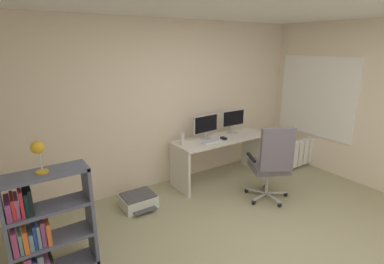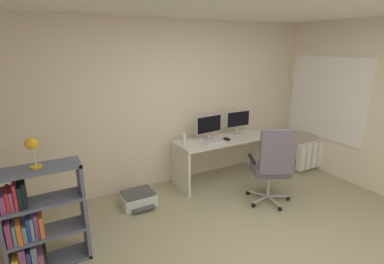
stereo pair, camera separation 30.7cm
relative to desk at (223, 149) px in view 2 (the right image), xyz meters
name	(u,v)px [view 2 (the right image)]	position (x,y,z in m)	size (l,w,h in m)	color
wall_back	(169,104)	(-0.72, 0.47, 0.72)	(5.00, 0.10, 2.53)	beige
window_pane	(326,98)	(1.77, -0.45, 0.75)	(0.01, 1.37, 1.30)	white
window_frame	(326,98)	(1.76, -0.45, 0.75)	(0.02, 1.45, 1.38)	white
desk	(223,149)	(0.00, 0.00, 0.00)	(1.58, 0.57, 0.72)	silver
monitor_main	(209,125)	(-0.22, 0.10, 0.40)	(0.48, 0.18, 0.38)	#B2B5B7
monitor_secondary	(238,120)	(0.35, 0.10, 0.42)	(0.46, 0.18, 0.39)	#B2B5B7
keyboard	(214,142)	(-0.25, -0.10, 0.19)	(0.34, 0.13, 0.02)	silver
computer_mouse	(227,139)	(-0.01, -0.10, 0.20)	(0.06, 0.10, 0.03)	black
desktop_speaker	(184,139)	(-0.69, 0.06, 0.27)	(0.07, 0.07, 0.17)	silver
office_chair	(273,164)	(0.12, -0.98, 0.07)	(0.66, 0.69, 1.14)	#B7BABC
bookshelf	(36,223)	(-2.74, -0.75, -0.05)	(0.75, 0.29, 1.06)	slate
desk_lamp	(32,146)	(-2.67, -0.75, 0.73)	(0.12, 0.11, 0.30)	gold
printer	(138,198)	(-1.49, -0.08, -0.45)	(0.45, 0.46, 0.19)	silver
radiator	(315,154)	(1.68, -0.45, -0.24)	(0.83, 0.10, 0.47)	white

